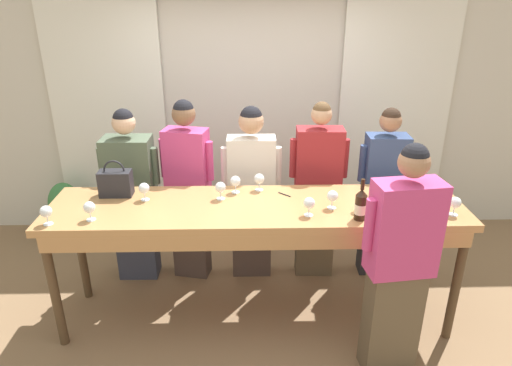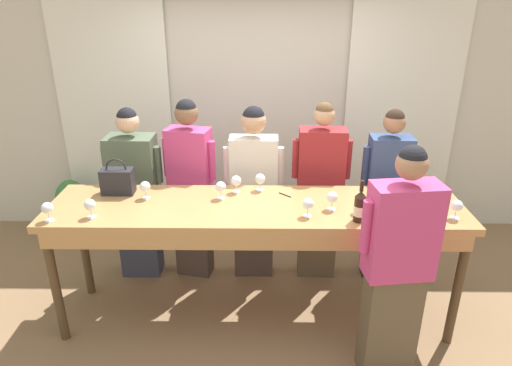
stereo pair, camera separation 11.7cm
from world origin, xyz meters
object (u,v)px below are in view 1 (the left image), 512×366
(tasting_bar, at_px, (256,217))
(host_pouring, at_px, (399,264))
(wine_glass_front_right, at_px, (332,196))
(wine_glass_near_host, at_px, (259,179))
(guest_pink_top, at_px, (188,189))
(guest_navy_coat, at_px, (382,192))
(wine_glass_back_right, at_px, (361,199))
(wine_glass_center_right, at_px, (220,188))
(wine_glass_back_mid, at_px, (455,203))
(guest_cream_sweater, at_px, (251,191))
(wine_glass_center_left, at_px, (309,203))
(wine_glass_front_left, at_px, (235,181))
(guest_olive_jacket, at_px, (132,197))
(wine_bottle, at_px, (361,205))
(handbag, at_px, (116,183))
(potted_plant, at_px, (66,212))
(wine_glass_front_mid, at_px, (144,189))
(wine_glass_center_mid, at_px, (46,212))
(guest_striped_shirt, at_px, (317,191))
(wine_glass_back_left, at_px, (89,208))

(tasting_bar, distance_m, host_pouring, 1.10)
(wine_glass_front_right, bearing_deg, wine_glass_near_host, 147.14)
(guest_pink_top, distance_m, guest_navy_coat, 1.78)
(wine_glass_back_right, relative_size, guest_pink_top, 0.08)
(wine_glass_center_right, distance_m, wine_glass_back_mid, 1.74)
(guest_cream_sweater, bearing_deg, wine_glass_center_left, -63.87)
(wine_glass_front_left, xyz_separation_m, guest_olive_jacket, (-0.95, 0.41, -0.31))
(guest_pink_top, bearing_deg, wine_glass_center_left, -40.26)
(wine_bottle, height_order, handbag, wine_bottle)
(tasting_bar, relative_size, potted_plant, 4.75)
(wine_glass_front_mid, relative_size, guest_navy_coat, 0.09)
(wine_glass_front_left, bearing_deg, wine_glass_center_mid, -158.63)
(wine_glass_center_mid, xyz_separation_m, wine_glass_back_mid, (2.91, 0.07, 0.00))
(wine_bottle, relative_size, wine_glass_center_right, 2.19)
(wine_bottle, distance_m, wine_glass_front_right, 0.25)
(wine_glass_near_host, bearing_deg, guest_striped_shirt, 33.94)
(wine_glass_front_mid, height_order, wine_glass_center_left, same)
(wine_glass_front_right, distance_m, wine_glass_back_mid, 0.88)
(wine_glass_near_host, relative_size, guest_navy_coat, 0.09)
(wine_glass_front_right, height_order, wine_glass_center_right, same)
(wine_glass_center_right, bearing_deg, tasting_bar, -26.48)
(tasting_bar, height_order, wine_glass_front_left, wine_glass_front_left)
(guest_cream_sweater, relative_size, guest_navy_coat, 1.01)
(wine_bottle, height_order, guest_cream_sweater, guest_cream_sweater)
(wine_glass_center_mid, relative_size, wine_glass_back_right, 1.00)
(wine_glass_center_left, distance_m, guest_navy_coat, 1.19)
(wine_glass_center_mid, height_order, wine_glass_center_right, same)
(guest_navy_coat, height_order, potted_plant, guest_navy_coat)
(wine_glass_front_left, relative_size, wine_glass_center_right, 1.00)
(handbag, distance_m, guest_olive_jacket, 0.55)
(handbag, bearing_deg, wine_glass_front_left, 1.85)
(wine_glass_near_host, distance_m, host_pouring, 1.28)
(tasting_bar, xyz_separation_m, potted_plant, (-2.04, 1.36, -0.61))
(wine_glass_near_host, xyz_separation_m, potted_plant, (-2.07, 1.06, -0.80))
(guest_pink_top, bearing_deg, guest_olive_jacket, 180.00)
(wine_glass_center_mid, xyz_separation_m, wine_glass_back_left, (0.28, 0.06, 0.00))
(wine_glass_back_mid, distance_m, guest_cream_sweater, 1.72)
(wine_glass_front_left, bearing_deg, tasting_bar, -57.95)
(wine_glass_center_left, xyz_separation_m, wine_glass_back_right, (0.39, 0.06, -0.00))
(wine_bottle, relative_size, wine_glass_back_right, 2.19)
(wine_glass_front_left, distance_m, guest_navy_coat, 1.43)
(handbag, bearing_deg, wine_glass_near_host, 3.70)
(tasting_bar, bearing_deg, potted_plant, 146.29)
(wine_glass_center_mid, relative_size, wine_glass_back_left, 1.00)
(tasting_bar, height_order, wine_glass_back_mid, wine_glass_back_mid)
(guest_striped_shirt, xyz_separation_m, guest_navy_coat, (0.60, 0.00, -0.02))
(wine_glass_front_right, height_order, guest_navy_coat, guest_navy_coat)
(wine_glass_back_right, xyz_separation_m, host_pouring, (0.17, -0.46, -0.26))
(wine_glass_back_left, distance_m, potted_plant, 1.94)
(handbag, height_order, wine_glass_front_right, handbag)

